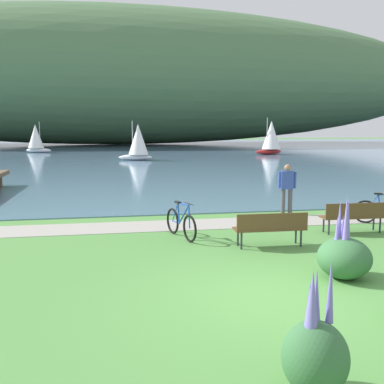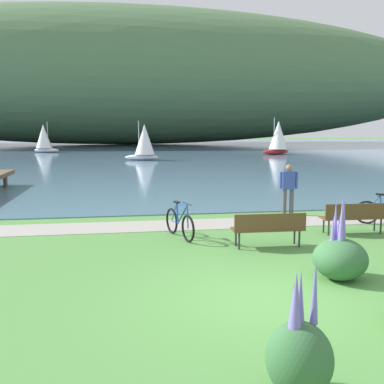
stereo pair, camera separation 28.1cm
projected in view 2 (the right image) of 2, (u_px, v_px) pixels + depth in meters
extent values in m
plane|color=#518E42|center=(263.00, 299.00, 7.87)|extent=(200.00, 200.00, 0.00)
cube|color=#5B7F9E|center=(142.00, 151.00, 54.44)|extent=(180.00, 80.00, 0.04)
ellipsoid|color=#4C7047|center=(125.00, 77.00, 71.50)|extent=(112.08, 28.00, 21.27)
cube|color=#A39E93|center=(202.00, 224.00, 13.78)|extent=(60.00, 1.50, 0.01)
cube|color=brown|center=(268.00, 229.00, 11.19)|extent=(1.81, 0.50, 0.05)
cube|color=brown|center=(270.00, 222.00, 10.95)|extent=(1.80, 0.06, 0.40)
cylinder|color=#2D2D33|center=(236.00, 237.00, 11.29)|extent=(0.05, 0.05, 0.45)
cylinder|color=#2D2D33|center=(294.00, 235.00, 11.49)|extent=(0.05, 0.05, 0.45)
cylinder|color=#2D2D33|center=(239.00, 241.00, 10.96)|extent=(0.05, 0.05, 0.45)
cylinder|color=#2D2D33|center=(299.00, 238.00, 11.17)|extent=(0.05, 0.05, 0.45)
cube|color=brown|center=(352.00, 217.00, 12.61)|extent=(1.81, 0.52, 0.05)
cube|color=brown|center=(357.00, 211.00, 12.37)|extent=(1.80, 0.08, 0.40)
cylinder|color=#2D2D33|center=(324.00, 225.00, 12.70)|extent=(0.05, 0.05, 0.45)
cylinder|color=#2D2D33|center=(374.00, 223.00, 12.90)|extent=(0.05, 0.05, 0.45)
cylinder|color=#2D2D33|center=(329.00, 227.00, 12.37)|extent=(0.05, 0.05, 0.45)
cylinder|color=#2D2D33|center=(381.00, 226.00, 12.57)|extent=(0.05, 0.05, 0.45)
torus|color=black|center=(188.00, 228.00, 11.65)|extent=(0.27, 0.71, 0.72)
torus|color=black|center=(172.00, 221.00, 12.58)|extent=(0.27, 0.71, 0.72)
cylinder|color=#1E4CB2|center=(182.00, 214.00, 11.90)|extent=(0.22, 0.59, 0.61)
cylinder|color=#1E4CB2|center=(182.00, 204.00, 11.90)|extent=(0.23, 0.64, 0.09)
cylinder|color=#1E4CB2|center=(177.00, 213.00, 12.20)|extent=(0.08, 0.13, 0.54)
cylinder|color=#1E4CB2|center=(175.00, 222.00, 12.39)|extent=(0.16, 0.42, 0.05)
cylinder|color=#1E4CB2|center=(174.00, 212.00, 12.39)|extent=(0.14, 0.36, 0.56)
cylinder|color=#1E4CB2|center=(188.00, 217.00, 11.63)|extent=(0.06, 0.09, 0.60)
cube|color=black|center=(177.00, 202.00, 12.19)|extent=(0.17, 0.26, 0.05)
cylinder|color=black|center=(187.00, 204.00, 11.60)|extent=(0.17, 0.47, 0.02)
torus|color=black|center=(367.00, 212.00, 13.81)|extent=(0.66, 0.41, 0.72)
cylinder|color=#1E4CB2|center=(381.00, 204.00, 13.63)|extent=(0.13, 0.10, 0.54)
cylinder|color=#1E4CB2|center=(374.00, 213.00, 13.73)|extent=(0.39, 0.24, 0.05)
cylinder|color=#1E4CB2|center=(373.00, 204.00, 13.71)|extent=(0.33, 0.21, 0.56)
cube|color=black|center=(380.00, 194.00, 13.60)|extent=(0.26, 0.21, 0.05)
cylinder|color=#4C4C51|center=(284.00, 202.00, 15.23)|extent=(0.14, 0.14, 0.88)
cylinder|color=#4C4C51|center=(292.00, 202.00, 15.21)|extent=(0.14, 0.14, 0.88)
cube|color=#334CA5|center=(289.00, 180.00, 15.11)|extent=(0.42, 0.30, 0.60)
sphere|color=#9E7051|center=(289.00, 168.00, 15.05)|extent=(0.22, 0.22, 0.22)
cylinder|color=#334CA5|center=(281.00, 180.00, 15.14)|extent=(0.09, 0.09, 0.56)
cylinder|color=#334CA5|center=(296.00, 180.00, 15.09)|extent=(0.09, 0.09, 0.56)
ellipsoid|color=#386B3D|center=(299.00, 359.00, 5.00)|extent=(0.75, 0.75, 0.85)
cylinder|color=#386B3D|center=(313.00, 329.00, 5.04)|extent=(0.02, 0.02, 0.12)
cone|color=#7A6BC6|center=(315.00, 291.00, 4.98)|extent=(0.10, 0.10, 0.77)
cylinder|color=#386B3D|center=(295.00, 334.00, 4.91)|extent=(0.02, 0.02, 0.12)
cone|color=#7A6BC6|center=(296.00, 300.00, 4.85)|extent=(0.15, 0.15, 0.65)
cylinder|color=#386B3D|center=(299.00, 330.00, 5.02)|extent=(0.02, 0.02, 0.12)
cone|color=#7A6BC6|center=(300.00, 297.00, 4.96)|extent=(0.12, 0.12, 0.64)
cylinder|color=#386B3D|center=(292.00, 333.00, 4.94)|extent=(0.02, 0.02, 0.12)
cone|color=#7A6BC6|center=(293.00, 305.00, 4.89)|extent=(0.11, 0.11, 0.52)
ellipsoid|color=#386B3D|center=(340.00, 259.00, 8.82)|extent=(1.06, 1.06, 0.81)
cylinder|color=#386B3D|center=(342.00, 244.00, 8.76)|extent=(0.02, 0.02, 0.12)
cone|color=#8470D1|center=(343.00, 221.00, 8.70)|extent=(0.11, 0.11, 0.80)
cylinder|color=#386B3D|center=(334.00, 243.00, 8.86)|extent=(0.02, 0.02, 0.12)
cone|color=#8470D1|center=(335.00, 220.00, 8.80)|extent=(0.11, 0.11, 0.80)
cylinder|color=#386B3D|center=(332.00, 244.00, 8.77)|extent=(0.02, 0.02, 0.12)
cone|color=#8470D1|center=(333.00, 229.00, 8.72)|extent=(0.09, 0.09, 0.49)
cylinder|color=#386B3D|center=(342.00, 244.00, 8.77)|extent=(0.02, 0.02, 0.12)
cone|color=#8470D1|center=(344.00, 220.00, 8.70)|extent=(0.12, 0.12, 0.82)
cylinder|color=#386B3D|center=(338.00, 242.00, 8.93)|extent=(0.02, 0.02, 0.12)
cone|color=#8470D1|center=(339.00, 227.00, 8.89)|extent=(0.10, 0.10, 0.47)
cylinder|color=#386B3D|center=(341.00, 245.00, 8.70)|extent=(0.02, 0.02, 0.12)
cone|color=#8470D1|center=(342.00, 219.00, 8.63)|extent=(0.12, 0.12, 0.91)
ellipsoid|color=#B22323|center=(276.00, 152.00, 46.61)|extent=(3.34, 1.86, 0.56)
cylinder|color=#B2B2B2|center=(274.00, 133.00, 46.23)|extent=(0.08, 0.08, 3.22)
cone|color=white|center=(278.00, 135.00, 46.50)|extent=(2.41, 2.41, 2.90)
ellipsoid|color=white|center=(142.00, 157.00, 39.03)|extent=(2.95, 1.15, 0.50)
cylinder|color=#B2B2B2|center=(139.00, 138.00, 38.78)|extent=(0.07, 0.07, 2.88)
cone|color=white|center=(145.00, 139.00, 38.82)|extent=(1.90, 1.90, 2.59)
ellipsoid|color=white|center=(46.00, 150.00, 50.32)|extent=(3.01, 1.68, 0.51)
cylinder|color=#B2B2B2|center=(48.00, 135.00, 50.04)|extent=(0.07, 0.07, 2.90)
cone|color=white|center=(44.00, 136.00, 50.14)|extent=(2.18, 2.18, 2.61)
cylinder|color=brown|center=(5.00, 182.00, 21.89)|extent=(0.20, 0.20, 0.60)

